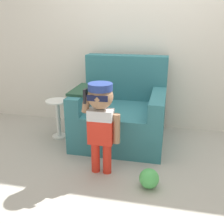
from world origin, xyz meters
name	(u,v)px	position (x,y,z in m)	size (l,w,h in m)	color
ground_plane	(136,147)	(0.00, 0.00, 0.00)	(10.00, 10.00, 0.00)	#ADA89E
wall_back	(147,31)	(0.00, 0.73, 1.30)	(10.00, 0.05, 2.60)	silver
armchair	(121,112)	(-0.22, 0.20, 0.35)	(1.07, 0.98, 1.01)	teal
person_child	(101,115)	(-0.26, -0.62, 0.60)	(0.37, 0.28, 0.90)	red
side_table	(58,115)	(-1.01, 0.07, 0.30)	(0.28, 0.28, 0.49)	white
toy_ball	(149,178)	(0.22, -0.77, 0.09)	(0.18, 0.18, 0.18)	#4CB256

